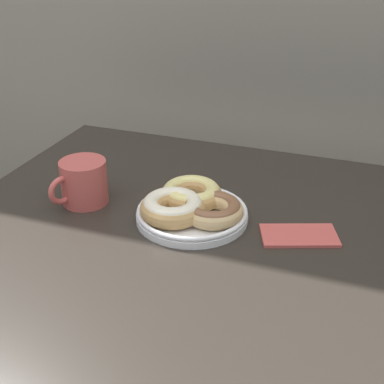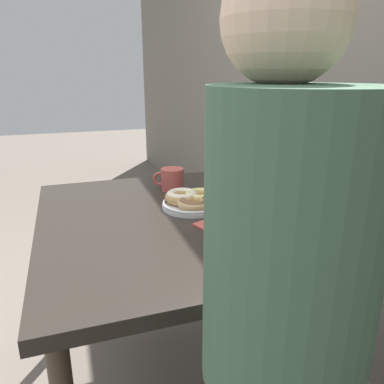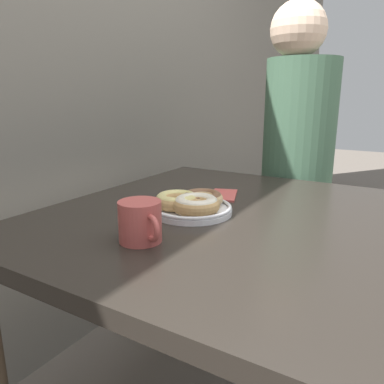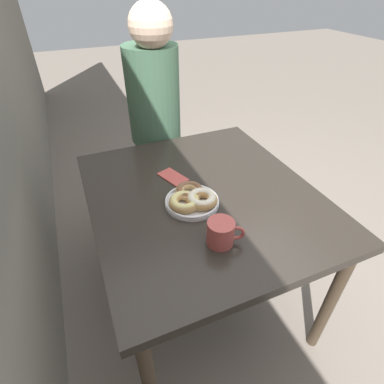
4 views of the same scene
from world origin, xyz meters
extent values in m
cube|color=slate|center=(0.00, 1.12, 1.30)|extent=(8.00, 0.05, 2.60)
cube|color=#28231E|center=(0.00, 0.37, 0.71)|extent=(1.04, 0.93, 0.04)
cylinder|color=#473828|center=(0.46, -0.04, 0.34)|extent=(0.05, 0.05, 0.69)
cylinder|color=#473828|center=(0.46, 0.77, 0.34)|extent=(0.05, 0.05, 0.69)
cylinder|color=white|center=(-0.05, 0.44, 0.74)|extent=(0.22, 0.22, 0.01)
torus|color=white|center=(-0.05, 0.44, 0.75)|extent=(0.22, 0.22, 0.01)
torus|color=#D6B27A|center=(-0.01, 0.43, 0.76)|extent=(0.16, 0.16, 0.04)
torus|color=brown|center=(-0.01, 0.43, 0.77)|extent=(0.15, 0.15, 0.03)
torus|color=tan|center=(-0.07, 0.48, 0.76)|extent=(0.16, 0.16, 0.04)
torus|color=#E0D17F|center=(-0.07, 0.48, 0.77)|extent=(0.15, 0.15, 0.03)
torus|color=tan|center=(-0.08, 0.41, 0.76)|extent=(0.15, 0.15, 0.04)
torus|color=silver|center=(-0.08, 0.41, 0.77)|extent=(0.14, 0.14, 0.03)
cylinder|color=#B74C47|center=(-0.28, 0.43, 0.78)|extent=(0.09, 0.09, 0.09)
cylinder|color=#382114|center=(-0.28, 0.43, 0.82)|extent=(0.08, 0.08, 0.00)
torus|color=#B74C47|center=(-0.31, 0.38, 0.78)|extent=(0.04, 0.06, 0.06)
cube|color=#232838|center=(0.76, 0.36, 0.34)|extent=(0.28, 0.20, 0.67)
cylinder|color=#42664C|center=(0.69, 0.36, 0.93)|extent=(0.29, 0.29, 0.52)
sphere|color=beige|center=(0.61, 0.37, 1.28)|extent=(0.21, 0.21, 0.21)
cube|color=#BC4C47|center=(0.16, 0.45, 0.73)|extent=(0.16, 0.12, 0.01)
camera|label=1|loc=(0.26, -0.41, 1.26)|focal=50.00mm
camera|label=2|loc=(1.17, 0.03, 1.21)|focal=35.00mm
camera|label=3|loc=(-0.89, -0.07, 1.04)|focal=35.00mm
camera|label=4|loc=(-0.92, 0.80, 1.50)|focal=28.00mm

